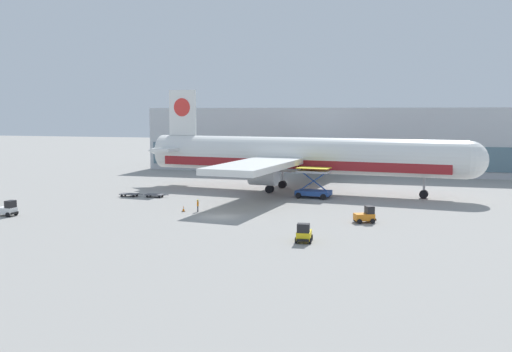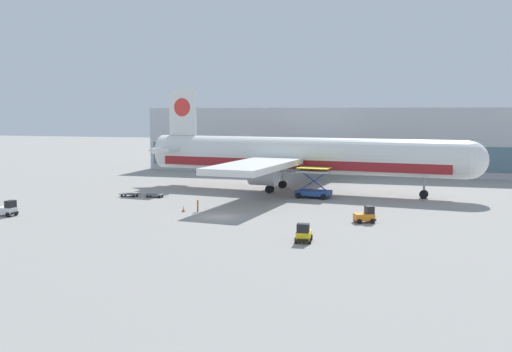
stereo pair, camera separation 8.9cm
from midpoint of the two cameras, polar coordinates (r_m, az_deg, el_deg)
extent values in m
plane|color=gray|center=(72.23, -3.66, -4.08)|extent=(400.00, 400.00, 0.00)
cube|color=#B2B7BC|center=(129.07, 9.56, 3.61)|extent=(90.00, 18.00, 14.00)
cube|color=slate|center=(120.24, 9.07, 1.92)|extent=(88.20, 0.20, 4.90)
cylinder|color=white|center=(93.91, 4.42, 2.11)|extent=(52.32, 11.34, 5.80)
cube|color=maroon|center=(94.02, 4.41, 1.31)|extent=(48.17, 10.78, 1.45)
sphere|color=white|center=(89.69, 20.48, 1.51)|extent=(5.68, 5.68, 5.68)
cone|color=white|center=(104.63, -9.31, 2.48)|extent=(6.93, 6.16, 5.51)
cube|color=white|center=(102.30, -7.38, 6.30)|extent=(5.22, 0.99, 8.00)
cylinder|color=red|center=(102.31, -7.38, 6.83)|extent=(3.24, 0.89, 3.20)
cube|color=white|center=(103.02, -7.83, 2.77)|extent=(4.97, 13.31, 0.50)
cube|color=white|center=(94.78, 2.91, 1.72)|extent=(13.10, 48.58, 0.90)
cylinder|color=#9EA0A5|center=(85.52, 0.72, 0.00)|extent=(4.48, 3.23, 2.80)
cylinder|color=#9EA0A5|center=(104.49, 4.70, 1.15)|extent=(4.48, 3.23, 2.80)
cylinder|color=#9EA0A5|center=(90.37, 16.44, -0.51)|extent=(0.36, 0.36, 4.00)
cylinder|color=black|center=(90.63, 16.40, -1.76)|extent=(1.39, 1.03, 1.30)
cylinder|color=#9EA0A5|center=(92.57, 1.35, -0.08)|extent=(0.36, 0.36, 4.00)
cylinder|color=black|center=(92.81, 1.34, -1.31)|extent=(1.39, 1.03, 1.30)
cylinder|color=#9EA0A5|center=(98.55, 2.65, 0.31)|extent=(0.36, 0.36, 4.00)
cylinder|color=black|center=(98.79, 2.64, -0.85)|extent=(1.39, 1.03, 1.30)
cube|color=#284C99|center=(88.04, 5.75, -1.67)|extent=(5.49, 3.54, 0.70)
cube|color=#B2B2B7|center=(87.64, 5.77, 0.45)|extent=(5.22, 3.36, 0.30)
cube|color=yellow|center=(87.59, 5.78, 0.81)|extent=(5.22, 3.36, 0.08)
cube|color=#284C99|center=(87.80, 5.76, -0.50)|extent=(4.24, 0.61, 3.05)
cube|color=#284C99|center=(87.80, 5.76, -0.50)|extent=(4.24, 0.61, 3.05)
cylinder|color=black|center=(89.02, 7.22, -1.82)|extent=(0.93, 0.45, 0.90)
cylinder|color=black|center=(86.15, 6.72, -2.09)|extent=(0.93, 0.45, 0.90)
cylinder|color=black|center=(90.06, 4.82, -1.70)|extent=(0.93, 0.45, 0.90)
cylinder|color=black|center=(87.22, 4.24, -1.96)|extent=(0.93, 0.45, 0.90)
cube|color=orange|center=(69.32, 10.72, -4.04)|extent=(2.67, 2.22, 0.80)
cube|color=black|center=(69.39, 11.25, -3.32)|extent=(1.33, 1.50, 0.90)
cube|color=black|center=(69.78, 11.68, -4.22)|extent=(0.66, 1.22, 0.24)
cylinder|color=black|center=(70.31, 11.15, -4.23)|extent=(0.65, 0.46, 0.60)
cylinder|color=black|center=(69.01, 11.54, -4.44)|extent=(0.65, 0.46, 0.60)
cylinder|color=black|center=(69.79, 9.90, -4.28)|extent=(0.65, 0.46, 0.60)
cylinder|color=black|center=(68.48, 10.27, -4.49)|extent=(0.65, 0.46, 0.60)
cube|color=yellow|center=(58.47, 4.78, -5.90)|extent=(1.60, 2.41, 0.80)
cube|color=black|center=(57.66, 4.72, -5.21)|extent=(1.31, 1.01, 0.90)
cube|color=black|center=(57.34, 4.65, -6.43)|extent=(1.27, 0.27, 0.24)
cylinder|color=black|center=(57.71, 5.39, -6.47)|extent=(0.29, 0.62, 0.60)
cylinder|color=black|center=(57.85, 4.00, -6.43)|extent=(0.29, 0.62, 0.60)
cylinder|color=black|center=(59.28, 5.53, -6.13)|extent=(0.29, 0.62, 0.60)
cylinder|color=black|center=(59.41, 4.18, -6.09)|extent=(0.29, 0.62, 0.60)
cube|color=silver|center=(79.15, -23.70, -3.17)|extent=(2.36, 1.50, 0.80)
cube|color=black|center=(78.59, -23.38, -2.59)|extent=(0.96, 1.28, 0.90)
cube|color=black|center=(78.39, -23.02, -3.44)|extent=(0.22, 1.27, 0.24)
cylinder|color=black|center=(79.20, -22.92, -3.42)|extent=(0.61, 0.27, 0.60)
cylinder|color=black|center=(78.17, -23.59, -3.58)|extent=(0.61, 0.27, 0.60)
cylinder|color=black|center=(80.26, -23.79, -3.34)|extent=(0.61, 0.27, 0.60)
cube|color=#56565B|center=(91.11, -12.58, -1.76)|extent=(2.88, 1.65, 0.12)
cube|color=#56565B|center=(90.35, -11.52, -1.80)|extent=(0.90, 0.13, 0.08)
cylinder|color=black|center=(91.31, -11.85, -1.87)|extent=(0.37, 0.16, 0.36)
cylinder|color=black|center=(90.16, -12.19, -1.99)|extent=(0.37, 0.16, 0.36)
cylinder|color=black|center=(92.13, -12.96, -1.83)|extent=(0.37, 0.16, 0.36)
cylinder|color=black|center=(90.99, -13.31, -1.94)|extent=(0.37, 0.16, 0.36)
cube|color=#56565B|center=(89.63, -10.12, -1.84)|extent=(2.88, 1.65, 0.12)
cube|color=#56565B|center=(88.94, -9.02, -1.88)|extent=(0.90, 0.13, 0.08)
cylinder|color=black|center=(89.88, -9.38, -1.95)|extent=(0.37, 0.16, 0.36)
cylinder|color=black|center=(88.71, -9.69, -2.07)|extent=(0.37, 0.16, 0.36)
cylinder|color=black|center=(90.62, -10.53, -1.91)|extent=(0.37, 0.16, 0.36)
cylinder|color=black|center=(89.46, -10.85, -2.02)|extent=(0.37, 0.16, 0.36)
cylinder|color=black|center=(75.80, -5.88, -3.29)|extent=(0.14, 0.14, 0.80)
cylinder|color=black|center=(75.60, -5.87, -3.32)|extent=(0.14, 0.14, 0.80)
cube|color=orange|center=(75.59, -5.88, -2.78)|extent=(0.35, 0.42, 0.60)
cylinder|color=orange|center=(75.82, -5.89, -2.73)|extent=(0.09, 0.09, 0.54)
cylinder|color=orange|center=(75.34, -5.87, -2.79)|extent=(0.09, 0.09, 0.54)
sphere|color=#846047|center=(75.52, -5.88, -2.47)|extent=(0.22, 0.22, 0.22)
sphere|color=yellow|center=(75.51, -5.89, -2.43)|extent=(0.21, 0.21, 0.21)
cube|color=black|center=(76.33, -7.29, -3.53)|extent=(0.40, 0.40, 0.04)
cone|color=orange|center=(76.27, -7.30, -3.24)|extent=(0.32, 0.32, 0.74)
cylinder|color=white|center=(76.26, -7.30, -3.21)|extent=(0.19, 0.19, 0.10)
camera|label=1|loc=(0.04, -90.03, 0.00)|focal=40.00mm
camera|label=2|loc=(0.04, 89.97, 0.00)|focal=40.00mm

